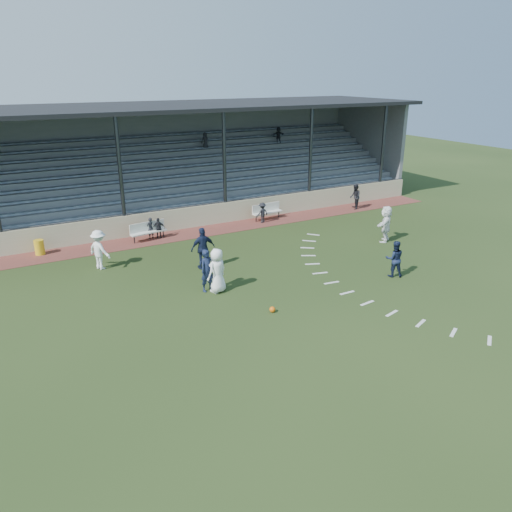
{
  "coord_description": "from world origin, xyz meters",
  "views": [
    {
      "loc": [
        -9.34,
        -14.34,
        8.42
      ],
      "look_at": [
        0.0,
        2.5,
        1.3
      ],
      "focal_mm": 35.0,
      "sensor_mm": 36.0,
      "label": 1
    }
  ],
  "objects_px": {
    "trash_bin": "(39,247)",
    "bench_left": "(148,229)",
    "bench_right": "(267,210)",
    "player_white_lead": "(217,271)",
    "official": "(355,197)",
    "football": "(272,309)",
    "player_navy_lead": "(207,270)"
  },
  "relations": [
    {
      "from": "bench_left",
      "to": "official",
      "type": "distance_m",
      "value": 13.74
    },
    {
      "from": "football",
      "to": "player_navy_lead",
      "type": "height_order",
      "value": "player_navy_lead"
    },
    {
      "from": "bench_left",
      "to": "player_navy_lead",
      "type": "bearing_deg",
      "value": -98.87
    },
    {
      "from": "bench_right",
      "to": "player_white_lead",
      "type": "bearing_deg",
      "value": -136.69
    },
    {
      "from": "trash_bin",
      "to": "bench_left",
      "type": "bearing_deg",
      "value": -3.26
    },
    {
      "from": "trash_bin",
      "to": "player_navy_lead",
      "type": "bearing_deg",
      "value": -55.38
    },
    {
      "from": "football",
      "to": "player_navy_lead",
      "type": "bearing_deg",
      "value": 113.62
    },
    {
      "from": "player_white_lead",
      "to": "official",
      "type": "height_order",
      "value": "player_white_lead"
    },
    {
      "from": "bench_right",
      "to": "football",
      "type": "height_order",
      "value": "bench_right"
    },
    {
      "from": "bench_right",
      "to": "official",
      "type": "bearing_deg",
      "value": -12.4
    },
    {
      "from": "bench_right",
      "to": "football",
      "type": "bearing_deg",
      "value": -125.15
    },
    {
      "from": "bench_left",
      "to": "football",
      "type": "xyz_separation_m",
      "value": [
        1.4,
        -10.58,
        -0.47
      ]
    },
    {
      "from": "bench_right",
      "to": "official",
      "type": "relative_size",
      "value": 1.26
    },
    {
      "from": "trash_bin",
      "to": "football",
      "type": "distance_m",
      "value": 12.82
    },
    {
      "from": "bench_right",
      "to": "player_white_lead",
      "type": "xyz_separation_m",
      "value": [
        -7.1,
        -8.25,
        0.34
      ]
    },
    {
      "from": "official",
      "to": "bench_left",
      "type": "bearing_deg",
      "value": -63.87
    },
    {
      "from": "bench_right",
      "to": "official",
      "type": "height_order",
      "value": "official"
    },
    {
      "from": "bench_left",
      "to": "football",
      "type": "relative_size",
      "value": 9.03
    },
    {
      "from": "bench_right",
      "to": "official",
      "type": "distance_m",
      "value": 6.28
    },
    {
      "from": "trash_bin",
      "to": "official",
      "type": "bearing_deg",
      "value": -1.95
    },
    {
      "from": "bench_left",
      "to": "trash_bin",
      "type": "height_order",
      "value": "bench_left"
    },
    {
      "from": "trash_bin",
      "to": "bench_right",
      "type": "bearing_deg",
      "value": 0.23
    },
    {
      "from": "bench_left",
      "to": "player_navy_lead",
      "type": "height_order",
      "value": "player_navy_lead"
    },
    {
      "from": "bench_left",
      "to": "bench_right",
      "type": "relative_size",
      "value": 1.0
    },
    {
      "from": "bench_left",
      "to": "player_white_lead",
      "type": "height_order",
      "value": "player_white_lead"
    },
    {
      "from": "trash_bin",
      "to": "football",
      "type": "bearing_deg",
      "value": -58.15
    },
    {
      "from": "bench_left",
      "to": "trash_bin",
      "type": "xyz_separation_m",
      "value": [
        -5.36,
        0.31,
        -0.2
      ]
    },
    {
      "from": "bench_left",
      "to": "official",
      "type": "bearing_deg",
      "value": -11.04
    },
    {
      "from": "bench_left",
      "to": "bench_right",
      "type": "distance_m",
      "value": 7.51
    },
    {
      "from": "football",
      "to": "official",
      "type": "relative_size",
      "value": 0.14
    },
    {
      "from": "player_navy_lead",
      "to": "football",
      "type": "bearing_deg",
      "value": -81.4
    },
    {
      "from": "football",
      "to": "official",
      "type": "xyz_separation_m",
      "value": [
        12.34,
        10.23,
        0.71
      ]
    }
  ]
}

